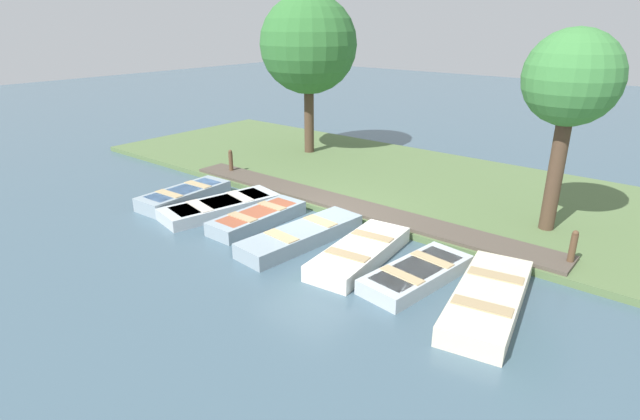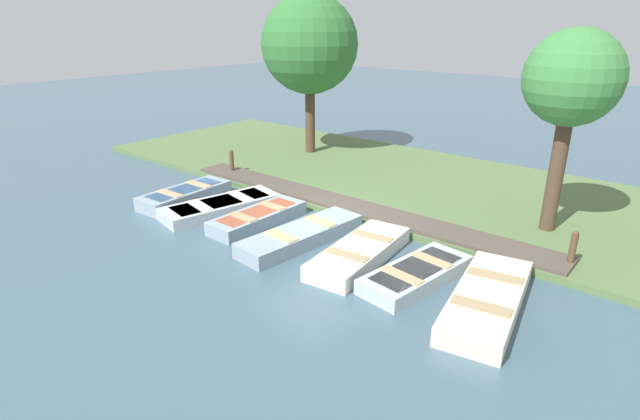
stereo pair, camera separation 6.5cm
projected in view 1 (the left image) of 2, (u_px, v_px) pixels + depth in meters
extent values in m
plane|color=#425B6B|center=(311.00, 228.00, 13.38)|extent=(80.00, 80.00, 0.00)
cube|color=#567042|center=(406.00, 181.00, 16.96)|extent=(8.00, 24.00, 0.17)
cube|color=#51473D|center=(347.00, 207.00, 14.48)|extent=(1.02, 12.24, 0.26)
cube|color=#8C9EA8|center=(184.00, 196.00, 15.20)|extent=(2.90, 1.18, 0.41)
cube|color=#4C709E|center=(184.00, 190.00, 15.14)|extent=(2.38, 0.93, 0.03)
cube|color=tan|center=(169.00, 194.00, 14.72)|extent=(0.33, 0.99, 0.03)
cube|color=tan|center=(198.00, 184.00, 15.53)|extent=(0.33, 0.99, 0.03)
cube|color=#B2BCC1|center=(221.00, 207.00, 14.41)|extent=(3.58, 1.89, 0.33)
cube|color=#6B7F51|center=(220.00, 202.00, 14.36)|extent=(2.93, 1.51, 0.03)
cube|color=beige|center=(200.00, 206.00, 13.97)|extent=(0.57, 1.16, 0.03)
cube|color=beige|center=(240.00, 196.00, 14.73)|extent=(0.57, 1.16, 0.03)
cube|color=#8C9EA8|center=(258.00, 218.00, 13.56)|extent=(2.88, 1.00, 0.37)
cube|color=#994C33|center=(258.00, 212.00, 13.50)|extent=(2.36, 0.78, 0.03)
cube|color=tan|center=(242.00, 217.00, 13.10)|extent=(0.30, 0.89, 0.03)
cube|color=tan|center=(272.00, 206.00, 13.88)|extent=(0.30, 0.89, 0.03)
cube|color=#8C9EA8|center=(302.00, 236.00, 12.44)|extent=(3.58, 1.33, 0.38)
cube|color=#4C709E|center=(302.00, 229.00, 12.37)|extent=(2.93, 1.05, 0.03)
cube|color=tan|center=(281.00, 236.00, 11.92)|extent=(0.44, 0.95, 0.03)
cube|color=tan|center=(320.00, 221.00, 12.80)|extent=(0.44, 0.95, 0.03)
cube|color=silver|center=(360.00, 253.00, 11.54)|extent=(3.27, 1.44, 0.37)
cube|color=#994C33|center=(360.00, 246.00, 11.47)|extent=(2.68, 1.14, 0.03)
cube|color=tan|center=(347.00, 255.00, 10.99)|extent=(0.43, 1.05, 0.03)
cube|color=tan|center=(372.00, 236.00, 11.94)|extent=(0.43, 1.05, 0.03)
cube|color=#B2BCC1|center=(417.00, 274.00, 10.62)|extent=(2.85, 1.42, 0.33)
cube|color=#994C33|center=(417.00, 268.00, 10.57)|extent=(2.33, 1.13, 0.03)
cube|color=tan|center=(402.00, 275.00, 10.23)|extent=(0.40, 1.01, 0.03)
cube|color=tan|center=(432.00, 259.00, 10.89)|extent=(0.40, 1.01, 0.03)
cube|color=beige|center=(488.00, 299.00, 9.60)|extent=(3.55, 1.76, 0.40)
cube|color=#4C709E|center=(489.00, 291.00, 9.53)|extent=(2.90, 1.39, 0.03)
cube|color=tan|center=(482.00, 306.00, 9.00)|extent=(0.53, 1.11, 0.03)
cube|color=tan|center=(496.00, 276.00, 10.05)|extent=(0.53, 1.11, 0.03)
cylinder|color=brown|center=(231.00, 165.00, 17.48)|extent=(0.15, 0.15, 0.91)
sphere|color=brown|center=(230.00, 152.00, 17.31)|extent=(0.13, 0.13, 0.13)
cylinder|color=brown|center=(572.00, 253.00, 10.91)|extent=(0.15, 0.15, 0.91)
sphere|color=brown|center=(576.00, 233.00, 10.73)|extent=(0.13, 0.13, 0.13)
cylinder|color=#4C3828|center=(309.00, 115.00, 19.83)|extent=(0.38, 0.38, 3.32)
sphere|color=#337033|center=(308.00, 44.00, 18.87)|extent=(3.69, 3.69, 3.69)
cylinder|color=#4C3828|center=(556.00, 173.00, 12.39)|extent=(0.37, 0.37, 3.35)
sphere|color=#3D7F3D|center=(572.00, 78.00, 11.56)|extent=(2.26, 2.26, 2.26)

